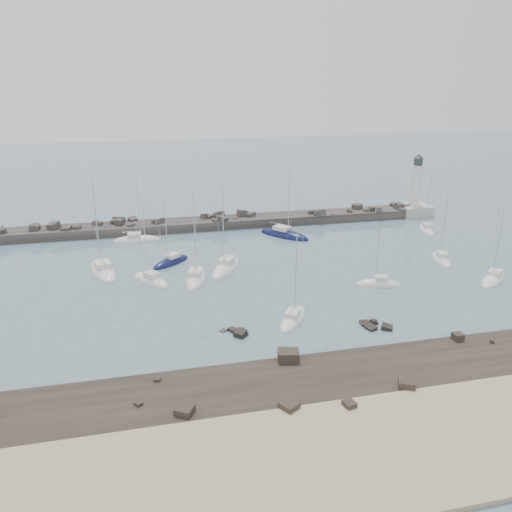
{
  "coord_description": "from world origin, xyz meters",
  "views": [
    {
      "loc": [
        -13.2,
        -62.78,
        29.78
      ],
      "look_at": [
        3.91,
        12.0,
        2.31
      ],
      "focal_mm": 35.0,
      "sensor_mm": 36.0,
      "label": 1
    }
  ],
  "objects": [
    {
      "name": "ground",
      "position": [
        0.0,
        0.0,
        0.0
      ],
      "size": [
        400.0,
        400.0,
        0.0
      ],
      "primitive_type": "plane",
      "color": "slate",
      "rests_on": "ground"
    },
    {
      "name": "sand_strip",
      "position": [
        0.0,
        -32.0,
        0.0
      ],
      "size": [
        140.0,
        14.0,
        1.0
      ],
      "primitive_type": "cube",
      "color": "tan",
      "rests_on": "ground"
    },
    {
      "name": "rock_shelf",
      "position": [
        -0.07,
        -21.99,
        0.01
      ],
      "size": [
        140.0,
        12.4,
        1.99
      ],
      "color": "black",
      "rests_on": "ground"
    },
    {
      "name": "rock_cluster_near",
      "position": [
        -3.11,
        -9.19,
        0.05
      ],
      "size": [
        3.39,
        3.21,
        1.51
      ],
      "color": "black",
      "rests_on": "ground"
    },
    {
      "name": "rock_cluster_far",
      "position": [
        14.09,
        -11.14,
        0.03
      ],
      "size": [
        3.74,
        3.42,
        1.35
      ],
      "color": "black",
      "rests_on": "ground"
    },
    {
      "name": "breakwater",
      "position": [
        -7.9,
        37.99,
        0.33
      ],
      "size": [
        115.0,
        7.65,
        5.29
      ],
      "color": "#302D2B",
      "rests_on": "ground"
    },
    {
      "name": "lighthouse",
      "position": [
        47.0,
        38.0,
        3.09
      ],
      "size": [
        7.0,
        7.0,
        14.6
      ],
      "color": "#A5A5A0",
      "rests_on": "ground"
    },
    {
      "name": "sailboat_1",
      "position": [
        -20.63,
        16.17,
        0.15
      ],
      "size": [
        6.18,
        11.43,
        17.18
      ],
      "color": "white",
      "rests_on": "ground"
    },
    {
      "name": "sailboat_3",
      "position": [
        -6.26,
        9.86,
        0.14
      ],
      "size": [
        5.0,
        9.89,
        14.93
      ],
      "color": "white",
      "rests_on": "ground"
    },
    {
      "name": "sailboat_4",
      "position": [
        -15.19,
        32.0,
        0.13
      ],
      "size": [
        9.06,
        3.25,
        14.0
      ],
      "color": "white",
      "rests_on": "ground"
    },
    {
      "name": "sailboat_5",
      "position": [
        -13.18,
        10.36,
        0.15
      ],
      "size": [
        6.72,
        8.07,
        12.95
      ],
      "color": "white",
      "rests_on": "ground"
    },
    {
      "name": "sailboat_6",
      "position": [
        -0.95,
        12.93,
        0.16
      ],
      "size": [
        7.58,
        9.99,
        15.54
      ],
      "color": "white",
      "rests_on": "ground"
    },
    {
      "name": "sailboat_7",
      "position": [
        4.53,
        -6.98,
        0.13
      ],
      "size": [
        6.49,
        7.95,
        12.55
      ],
      "color": "white",
      "rests_on": "ground"
    },
    {
      "name": "sailboat_8",
      "position": [
        13.48,
        28.58,
        0.15
      ],
      "size": [
        9.86,
        10.69,
        17.47
      ],
      "color": "#0E143C",
      "rests_on": "ground"
    },
    {
      "name": "sailboat_9",
      "position": [
        20.58,
        1.2,
        0.14
      ],
      "size": [
        7.08,
        3.92,
        10.93
      ],
      "color": "white",
      "rests_on": "ground"
    },
    {
      "name": "sailboat_10",
      "position": [
        35.96,
        8.81,
        0.15
      ],
      "size": [
        4.33,
        8.15,
        12.5
      ],
      "color": "white",
      "rests_on": "ground"
    },
    {
      "name": "sailboat_11",
      "position": [
        38.96,
        -0.92,
        0.13
      ],
      "size": [
        8.45,
        7.37,
        13.53
      ],
      "color": "white",
      "rests_on": "ground"
    },
    {
      "name": "sailboat_12",
      "position": [
        43.06,
        25.44,
        0.16
      ],
      "size": [
        4.34,
        7.95,
        12.27
      ],
      "color": "white",
      "rests_on": "ground"
    },
    {
      "name": "sailboat_13",
      "position": [
        -9.59,
        17.88,
        0.14
      ],
      "size": [
        7.53,
        7.04,
        12.57
      ],
      "color": "#0E143C",
      "rests_on": "ground"
    }
  ]
}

